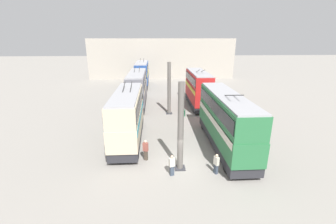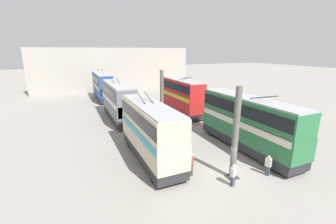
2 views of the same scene
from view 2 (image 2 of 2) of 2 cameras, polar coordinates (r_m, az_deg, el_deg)
The scene contains 13 objects.
ground_plane at distance 18.43m, azimuth 14.86°, elevation -14.97°, with size 240.00×240.00×0.00m, color gray.
depot_back_wall at distance 53.81m, azimuth -13.07°, elevation 10.45°, with size 0.50×36.00×9.70m.
support_column_near at distance 16.67m, azimuth 16.73°, elevation -5.83°, with size 0.81×0.81×6.87m.
support_column_far at distance 27.86m, azimuth -1.56°, elevation 3.30°, with size 0.81×0.81×6.87m.
bus_left_near at distance 22.18m, azimuth 19.69°, elevation -2.00°, with size 11.39×2.54×5.65m.
bus_left_far at distance 32.94m, azimuth 3.38°, elevation 4.45°, with size 9.47×2.54×5.73m.
bus_right_near at distance 18.96m, azimuth -4.53°, elevation -4.22°, with size 9.62×2.54×5.55m.
bus_right_mid at distance 30.82m, azimuth -12.55°, elevation 3.17°, with size 10.43×2.54×5.56m.
bus_right_far at distance 44.42m, azimuth -16.32°, elevation 6.66°, with size 9.80×2.54×5.65m.
person_aisle_foreground at distance 16.69m, azimuth 16.21°, elevation -15.05°, with size 0.36×0.47×1.66m.
person_by_right_row at distance 17.25m, azimuth 5.82°, elevation -13.02°, with size 0.38×0.48×1.82m.
person_by_left_row at distance 18.84m, azimuth 24.07°, elevation -12.18°, with size 0.48×0.38×1.64m.
oil_drum at distance 28.32m, azimuth 2.65°, elevation -2.55°, with size 0.62×0.62×0.86m.
Camera 2 is at (-12.12, 10.42, 9.17)m, focal length 24.00 mm.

